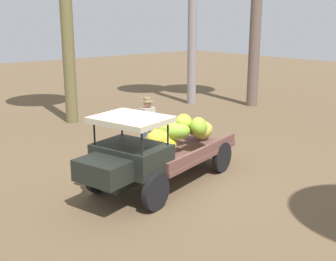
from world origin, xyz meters
TOP-DOWN VIEW (x-y plane):
  - ground_plane at (0.00, 0.00)m, footprint 60.00×60.00m
  - truck at (0.13, -0.08)m, footprint 4.65×2.59m
  - farmer at (-1.07, -2.02)m, footprint 0.52×0.48m
  - wooden_crate at (-2.57, -0.60)m, footprint 0.67×0.69m

SIDE VIEW (x-z plane):
  - ground_plane at x=0.00m, z-range 0.00..0.00m
  - wooden_crate at x=-2.57m, z-range 0.00..0.40m
  - truck at x=0.13m, z-range 0.00..1.83m
  - farmer at x=-1.07m, z-range 0.12..1.80m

